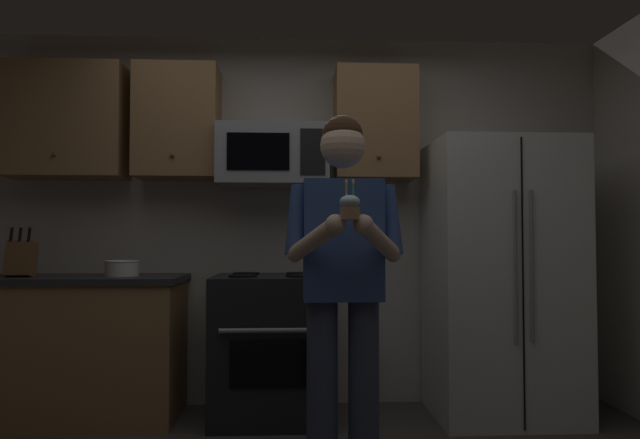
{
  "coord_description": "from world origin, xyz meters",
  "views": [
    {
      "loc": [
        -0.03,
        -2.46,
        1.15
      ],
      "look_at": [
        0.11,
        0.36,
        1.25
      ],
      "focal_mm": 32.79,
      "sensor_mm": 36.0,
      "label": 1
    }
  ],
  "objects_px": {
    "knife_block": "(21,259)",
    "bowl_large_white": "(122,268)",
    "microwave": "(273,156)",
    "cupcake": "(350,207)",
    "refrigerator": "(501,278)",
    "person": "(343,272)",
    "oven_range": "(272,347)"
  },
  "relations": [
    {
      "from": "person",
      "to": "bowl_large_white",
      "type": "bearing_deg",
      "value": 143.04
    },
    {
      "from": "bowl_large_white",
      "to": "cupcake",
      "type": "relative_size",
      "value": 1.25
    },
    {
      "from": "microwave",
      "to": "cupcake",
      "type": "height_order",
      "value": "microwave"
    },
    {
      "from": "bowl_large_white",
      "to": "oven_range",
      "type": "bearing_deg",
      "value": 0.1
    },
    {
      "from": "microwave",
      "to": "knife_block",
      "type": "bearing_deg",
      "value": -174.64
    },
    {
      "from": "bowl_large_white",
      "to": "cupcake",
      "type": "xyz_separation_m",
      "value": [
        1.34,
        -1.33,
        0.32
      ]
    },
    {
      "from": "oven_range",
      "to": "knife_block",
      "type": "bearing_deg",
      "value": -178.94
    },
    {
      "from": "cupcake",
      "to": "microwave",
      "type": "bearing_deg",
      "value": 104.31
    },
    {
      "from": "refrigerator",
      "to": "knife_block",
      "type": "distance_m",
      "value": 3.09
    },
    {
      "from": "refrigerator",
      "to": "person",
      "type": "xyz_separation_m",
      "value": [
        -1.13,
        -0.97,
        0.1
      ]
    },
    {
      "from": "refrigerator",
      "to": "bowl_large_white",
      "type": "height_order",
      "value": "refrigerator"
    },
    {
      "from": "oven_range",
      "to": "cupcake",
      "type": "relative_size",
      "value": 5.36
    },
    {
      "from": "microwave",
      "to": "refrigerator",
      "type": "relative_size",
      "value": 0.41
    },
    {
      "from": "oven_range",
      "to": "microwave",
      "type": "relative_size",
      "value": 1.26
    },
    {
      "from": "oven_range",
      "to": "refrigerator",
      "type": "bearing_deg",
      "value": -1.5
    },
    {
      "from": "refrigerator",
      "to": "knife_block",
      "type": "bearing_deg",
      "value": 179.82
    },
    {
      "from": "refrigerator",
      "to": "cupcake",
      "type": "xyz_separation_m",
      "value": [
        -1.13,
        -1.3,
        0.39
      ]
    },
    {
      "from": "knife_block",
      "to": "bowl_large_white",
      "type": "distance_m",
      "value": 0.62
    },
    {
      "from": "oven_range",
      "to": "person",
      "type": "height_order",
      "value": "person"
    },
    {
      "from": "knife_block",
      "to": "cupcake",
      "type": "distance_m",
      "value": 2.37
    },
    {
      "from": "knife_block",
      "to": "cupcake",
      "type": "height_order",
      "value": "cupcake"
    },
    {
      "from": "cupcake",
      "to": "person",
      "type": "bearing_deg",
      "value": 90.0
    },
    {
      "from": "oven_range",
      "to": "cupcake",
      "type": "distance_m",
      "value": 1.62
    },
    {
      "from": "bowl_large_white",
      "to": "knife_block",
      "type": "bearing_deg",
      "value": -177.46
    },
    {
      "from": "knife_block",
      "to": "cupcake",
      "type": "xyz_separation_m",
      "value": [
        1.96,
        -1.31,
        0.26
      ]
    },
    {
      "from": "bowl_large_white",
      "to": "refrigerator",
      "type": "bearing_deg",
      "value": -0.87
    },
    {
      "from": "refrigerator",
      "to": "person",
      "type": "height_order",
      "value": "refrigerator"
    },
    {
      "from": "bowl_large_white",
      "to": "cupcake",
      "type": "bearing_deg",
      "value": -44.96
    },
    {
      "from": "knife_block",
      "to": "person",
      "type": "height_order",
      "value": "person"
    },
    {
      "from": "oven_range",
      "to": "microwave",
      "type": "height_order",
      "value": "microwave"
    },
    {
      "from": "knife_block",
      "to": "person",
      "type": "bearing_deg",
      "value": -26.55
    },
    {
      "from": "microwave",
      "to": "cupcake",
      "type": "xyz_separation_m",
      "value": [
        0.37,
        -1.45,
        -0.43
      ]
    }
  ]
}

